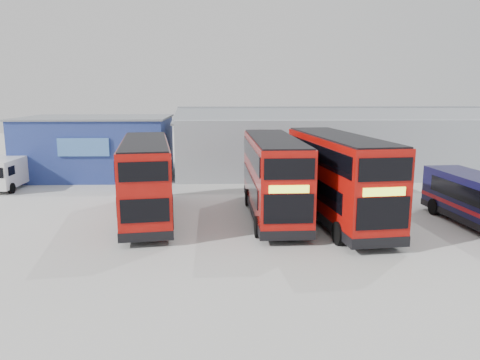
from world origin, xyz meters
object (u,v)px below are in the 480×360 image
(office_block, at_px, (98,146))
(panel_van, at_px, (8,171))
(double_decker_centre, at_px, (273,178))
(double_decker_left, at_px, (146,180))
(double_decker_right, at_px, (338,179))
(maintenance_shed, at_px, (345,143))

(office_block, relative_size, panel_van, 2.28)
(double_decker_centre, bearing_deg, double_decker_left, 179.35)
(double_decker_centre, relative_size, double_decker_right, 0.95)
(panel_van, bearing_deg, office_block, 43.74)
(double_decker_centre, bearing_deg, maintenance_shed, 60.94)
(maintenance_shed, height_order, panel_van, maintenance_shed)
(office_block, height_order, double_decker_right, office_block)
(office_block, distance_m, maintenance_shed, 22.09)
(double_decker_right, distance_m, panel_van, 24.78)
(office_block, bearing_deg, maintenance_shed, 5.21)
(double_decker_centre, height_order, panel_van, double_decker_centre)
(maintenance_shed, bearing_deg, panel_van, -165.50)
(double_decker_left, bearing_deg, double_decker_centre, 172.27)
(maintenance_shed, height_order, double_decker_centre, maintenance_shed)
(panel_van, bearing_deg, double_decker_left, -36.05)
(double_decker_centre, distance_m, panel_van, 21.15)
(office_block, bearing_deg, panel_van, -137.03)
(maintenance_shed, distance_m, panel_van, 28.41)
(double_decker_centre, height_order, double_decker_right, double_decker_right)
(double_decker_left, xyz_separation_m, double_decker_right, (10.83, -0.94, 0.16))
(office_block, height_order, maintenance_shed, maintenance_shed)
(double_decker_left, bearing_deg, office_block, -74.06)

